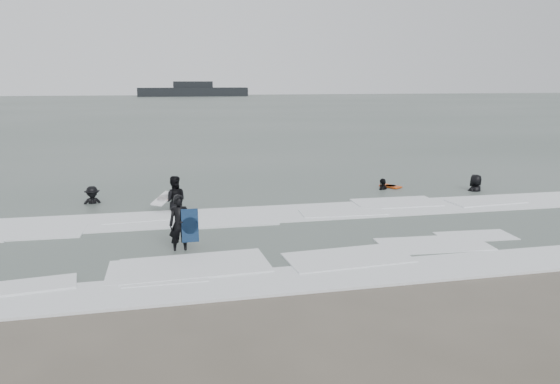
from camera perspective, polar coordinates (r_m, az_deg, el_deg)
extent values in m
plane|color=brown|center=(14.60, 4.12, -8.16)|extent=(320.00, 320.00, 0.00)
plane|color=#47544C|center=(93.39, -9.71, 8.56)|extent=(320.00, 320.00, 0.00)
imported|color=black|center=(16.23, -10.31, -6.26)|extent=(0.66, 0.46, 1.74)
imported|color=black|center=(21.15, -10.94, -2.05)|extent=(0.97, 0.78, 1.94)
imported|color=black|center=(23.10, -18.97, -1.31)|extent=(1.17, 0.84, 1.63)
imported|color=black|center=(25.21, 10.69, 0.18)|extent=(1.02, 0.97, 1.70)
imported|color=black|center=(25.91, 19.72, 0.00)|extent=(1.13, 1.06, 1.95)
cube|color=white|center=(14.05, 4.80, -8.84)|extent=(30.03, 2.32, 0.07)
cube|color=white|center=(20.17, -0.59, -2.37)|extent=(30.00, 2.60, 0.09)
cube|color=black|center=(161.02, -9.06, 10.28)|extent=(31.03, 5.54, 2.44)
cube|color=black|center=(160.99, -9.09, 11.03)|extent=(11.08, 3.32, 1.77)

